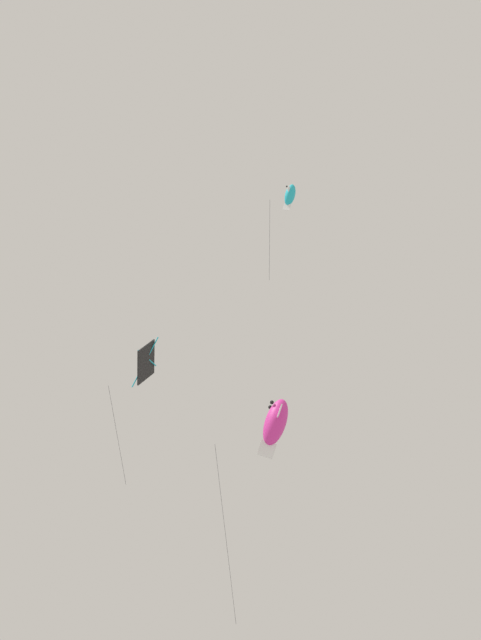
% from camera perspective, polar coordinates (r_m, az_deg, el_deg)
% --- Properties ---
extents(kite_fish_upper_right, '(3.04, 3.33, 8.90)m').
position_cam_1_polar(kite_fish_upper_right, '(45.98, 1.79, -5.26)').
color(kite_fish_upper_right, '#DB2D93').
extents(kite_diamond_mid_left, '(1.83, 2.07, 5.89)m').
position_cam_1_polar(kite_diamond_mid_left, '(44.66, -4.85, -2.17)').
color(kite_diamond_mid_left, black).
extents(kite_fish_near_right, '(1.54, 1.59, 4.67)m').
position_cam_1_polar(kite_fish_near_right, '(52.79, 2.54, 6.39)').
color(kite_fish_near_right, '#1EB2C6').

